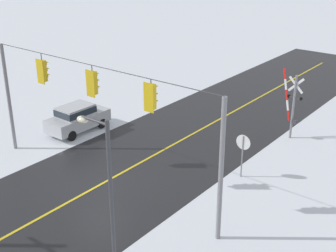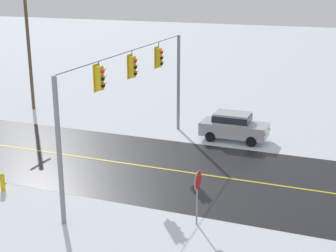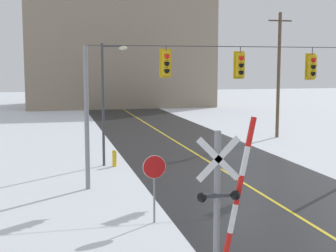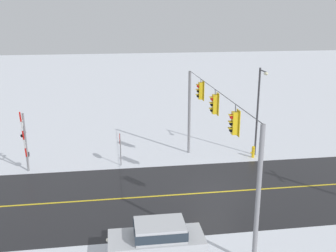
# 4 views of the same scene
# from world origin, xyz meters

# --- Properties ---
(ground_plane) EXTENTS (160.00, 160.00, 0.00)m
(ground_plane) POSITION_xyz_m (0.00, 0.00, 0.00)
(ground_plane) COLOR silver
(road_asphalt) EXTENTS (9.00, 80.00, 0.01)m
(road_asphalt) POSITION_xyz_m (0.00, 6.00, 0.00)
(road_asphalt) COLOR black
(road_asphalt) RESTS_ON ground
(lane_centre_line) EXTENTS (0.14, 72.00, 0.01)m
(lane_centre_line) POSITION_xyz_m (0.00, 6.00, 0.01)
(lane_centre_line) COLOR gold
(lane_centre_line) RESTS_ON ground
(signal_span) EXTENTS (14.20, 0.47, 6.22)m
(signal_span) POSITION_xyz_m (0.02, -0.01, 4.28)
(signal_span) COLOR gray
(signal_span) RESTS_ON ground
(stop_sign) EXTENTS (0.80, 0.09, 2.35)m
(stop_sign) POSITION_xyz_m (-5.13, -5.19, 1.71)
(stop_sign) COLOR gray
(stop_sign) RESTS_ON ground
(railroad_crossing) EXTENTS (1.35, 0.31, 4.28)m
(railroad_crossing) POSITION_xyz_m (-4.98, -11.38, 2.24)
(railroad_crossing) COLOR gray
(railroad_crossing) RESTS_ON ground
(streetlamp_near) EXTENTS (1.39, 0.28, 6.50)m
(streetlamp_near) POSITION_xyz_m (-5.59, 4.79, 3.92)
(streetlamp_near) COLOR #38383D
(streetlamp_near) RESTS_ON ground
(fire_hydrant) EXTENTS (0.24, 0.31, 0.88)m
(fire_hydrant) POSITION_xyz_m (-5.27, 4.45, 0.47)
(fire_hydrant) COLOR gold
(fire_hydrant) RESTS_ON ground
(utility_pole) EXTENTS (1.80, 0.24, 9.16)m
(utility_pole) POSITION_xyz_m (7.88, 12.12, 4.71)
(utility_pole) COLOR brown
(utility_pole) RESTS_ON ground
(building_distant) EXTENTS (23.43, 12.93, 13.99)m
(building_distant) POSITION_xyz_m (0.33, 44.01, 7.00)
(building_distant) COLOR gray
(building_distant) RESTS_ON ground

